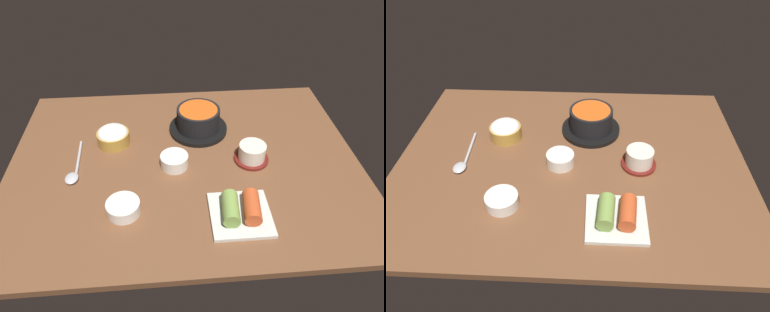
# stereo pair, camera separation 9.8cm
# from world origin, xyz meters

# --- Properties ---
(dining_table) EXTENTS (1.00, 0.76, 0.02)m
(dining_table) POSITION_xyz_m (0.00, 0.00, 0.01)
(dining_table) COLOR brown
(dining_table) RESTS_ON ground
(stone_pot) EXTENTS (0.18, 0.18, 0.08)m
(stone_pot) POSITION_xyz_m (0.05, 0.14, 0.06)
(stone_pot) COLOR black
(stone_pot) RESTS_ON dining_table
(rice_bowl) EXTENTS (0.10, 0.10, 0.06)m
(rice_bowl) POSITION_xyz_m (-0.21, 0.10, 0.05)
(rice_bowl) COLOR #B78C38
(rice_bowl) RESTS_ON dining_table
(tea_cup_with_saucer) EXTENTS (0.10, 0.10, 0.05)m
(tea_cup_with_saucer) POSITION_xyz_m (0.19, -0.02, 0.05)
(tea_cup_with_saucer) COLOR maroon
(tea_cup_with_saucer) RESTS_ON dining_table
(banchan_cup_center) EXTENTS (0.08, 0.08, 0.04)m
(banchan_cup_center) POSITION_xyz_m (-0.03, -0.02, 0.04)
(banchan_cup_center) COLOR white
(banchan_cup_center) RESTS_ON dining_table
(kimchi_plate) EXTENTS (0.15, 0.15, 0.05)m
(kimchi_plate) POSITION_xyz_m (0.12, -0.22, 0.04)
(kimchi_plate) COLOR silver
(kimchi_plate) RESTS_ON dining_table
(side_bowl_near) EXTENTS (0.08, 0.08, 0.03)m
(side_bowl_near) POSITION_xyz_m (-0.16, -0.18, 0.04)
(side_bowl_near) COLOR white
(side_bowl_near) RESTS_ON dining_table
(spoon) EXTENTS (0.04, 0.19, 0.01)m
(spoon) POSITION_xyz_m (-0.31, -0.03, 0.03)
(spoon) COLOR #B7B7BC
(spoon) RESTS_ON dining_table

